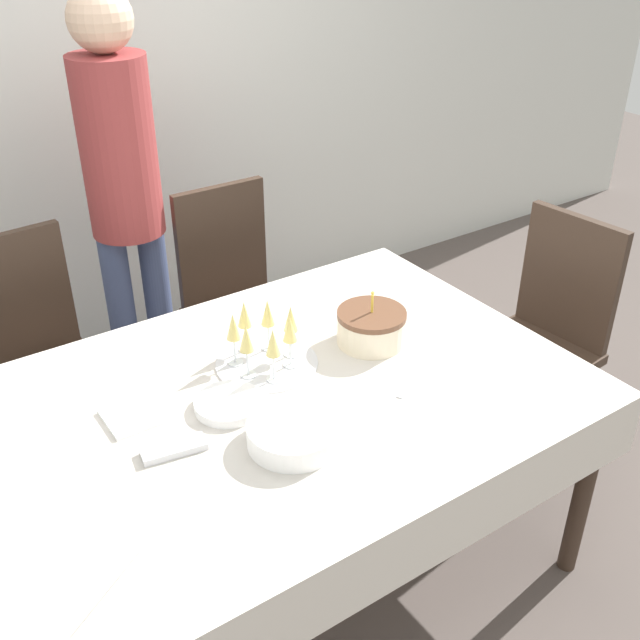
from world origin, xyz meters
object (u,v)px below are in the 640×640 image
(dining_chair_far_left, at_px, (36,354))
(plate_stack_dessert, at_px, (229,404))
(dining_chair_far_right, at_px, (237,293))
(birthday_cake, at_px, (371,327))
(plate_stack_main, at_px, (294,433))
(champagne_tray, at_px, (265,340))
(dining_chair_right_end, at_px, (545,329))
(person_standing, at_px, (122,179))

(dining_chair_far_left, xyz_separation_m, plate_stack_dessert, (0.32, -0.91, 0.21))
(dining_chair_far_right, distance_m, birthday_cake, 0.90)
(plate_stack_main, distance_m, plate_stack_dessert, 0.24)
(birthday_cake, xyz_separation_m, champagne_tray, (-0.34, 0.08, 0.03))
(dining_chair_right_end, bearing_deg, dining_chair_far_left, 151.06)
(dining_chair_far_right, bearing_deg, champagne_tray, -111.89)
(dining_chair_right_end, relative_size, birthday_cake, 4.38)
(champagne_tray, bearing_deg, plate_stack_dessert, -146.22)
(dining_chair_right_end, bearing_deg, champagne_tray, 172.91)
(dining_chair_far_right, relative_size, birthday_cake, 4.38)
(birthday_cake, height_order, plate_stack_dessert, birthday_cake)
(plate_stack_main, relative_size, person_standing, 0.14)
(champagne_tray, distance_m, person_standing, 0.99)
(plate_stack_dessert, distance_m, person_standing, 1.15)
(person_standing, bearing_deg, plate_stack_main, -93.80)
(dining_chair_far_left, bearing_deg, birthday_cake, -44.97)
(person_standing, bearing_deg, dining_chair_right_end, -42.80)
(champagne_tray, relative_size, plate_stack_main, 1.27)
(plate_stack_dessert, xyz_separation_m, person_standing, (0.16, 1.09, 0.30))
(dining_chair_far_right, bearing_deg, plate_stack_main, -111.19)
(dining_chair_far_left, xyz_separation_m, champagne_tray, (0.52, -0.78, 0.28))
(dining_chair_far_left, xyz_separation_m, dining_chair_right_end, (1.66, -0.92, 0.00))
(dining_chair_far_right, height_order, plate_stack_dessert, dining_chair_far_right)
(plate_stack_dessert, height_order, person_standing, person_standing)
(plate_stack_main, xyz_separation_m, plate_stack_dessert, (-0.07, 0.23, -0.02))
(person_standing, bearing_deg, champagne_tray, -87.45)
(person_standing, bearing_deg, dining_chair_far_left, -158.85)
(plate_stack_main, height_order, plate_stack_dessert, plate_stack_main)
(dining_chair_right_end, height_order, person_standing, person_standing)
(dining_chair_far_left, xyz_separation_m, birthday_cake, (0.86, -0.86, 0.25))
(champagne_tray, bearing_deg, person_standing, 92.55)
(dining_chair_far_right, xyz_separation_m, champagne_tray, (-0.31, -0.78, 0.28))
(dining_chair_far_left, distance_m, dining_chair_right_end, 1.90)
(dining_chair_far_right, xyz_separation_m, plate_stack_main, (-0.44, -1.14, 0.23))
(dining_chair_far_right, bearing_deg, plate_stack_dessert, -119.36)
(birthday_cake, height_order, plate_stack_main, birthday_cake)
(plate_stack_main, bearing_deg, birthday_cake, 30.81)
(champagne_tray, xyz_separation_m, person_standing, (-0.04, 0.96, 0.23))
(dining_chair_far_right, xyz_separation_m, birthday_cake, (0.03, -0.86, 0.25))
(dining_chair_far_right, height_order, person_standing, person_standing)
(dining_chair_far_left, relative_size, birthday_cake, 4.38)
(champagne_tray, height_order, plate_stack_main, champagne_tray)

